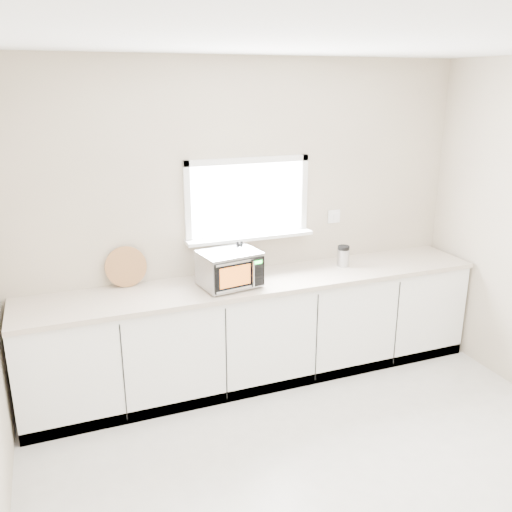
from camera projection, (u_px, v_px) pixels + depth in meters
name	position (u px, v px, depth m)	size (l,w,h in m)	color
ground	(361.00, 510.00, 3.31)	(4.00, 4.00, 0.00)	beige
back_wall	(247.00, 220.00, 4.66)	(4.00, 0.17, 2.70)	beige
cabinets	(259.00, 331.00, 4.68)	(3.92, 0.60, 0.88)	white
countertop	(260.00, 282.00, 4.53)	(3.92, 0.64, 0.04)	beige
microwave	(230.00, 268.00, 4.33)	(0.50, 0.42, 0.29)	black
knife_block	(237.00, 262.00, 4.53)	(0.13, 0.24, 0.33)	#472719
cutting_board	(126.00, 267.00, 4.33)	(0.33, 0.33, 0.02)	#AD6E43
coffee_grinder	(343.00, 256.00, 4.84)	(0.12, 0.12, 0.19)	#AEB0B5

